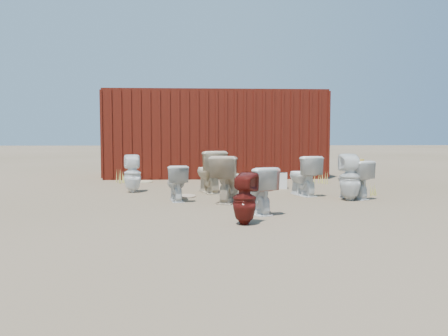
{
  "coord_description": "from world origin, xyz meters",
  "views": [
    {
      "loc": [
        -0.46,
        -7.53,
        1.13
      ],
      "look_at": [
        0.0,
        0.6,
        0.55
      ],
      "focal_mm": 35.0,
      "sensor_mm": 36.0,
      "label": 1
    }
  ],
  "objects": [
    {
      "name": "toilet_back_yellowlid",
      "position": [
        2.36,
        0.27,
        0.35
      ],
      "size": [
        0.66,
        0.79,
        0.7
      ],
      "primitive_type": "imported",
      "rotation": [
        0.0,
        0.0,
        3.59
      ],
      "color": "white",
      "rests_on": "ground"
    },
    {
      "name": "toilet_back_e",
      "position": [
        2.22,
        0.05,
        0.41
      ],
      "size": [
        0.4,
        0.41,
        0.83
      ],
      "primitive_type": "imported",
      "rotation": [
        0.0,
        0.0,
        3.07
      ],
      "color": "white",
      "rests_on": "ground"
    },
    {
      "name": "weed_clump_f",
      "position": [
        2.85,
        0.71,
        0.11
      ],
      "size": [
        0.28,
        0.28,
        0.22
      ],
      "primitive_type": "cone",
      "color": "#B6B048",
      "rests_on": "ground"
    },
    {
      "name": "toilet_front_a",
      "position": [
        -0.87,
        0.17,
        0.32
      ],
      "size": [
        0.47,
        0.68,
        0.64
      ],
      "primitive_type": "imported",
      "rotation": [
        0.0,
        0.0,
        3.33
      ],
      "color": "silver",
      "rests_on": "ground"
    },
    {
      "name": "weed_clump_c",
      "position": [
        2.42,
        2.89,
        0.14
      ],
      "size": [
        0.36,
        0.36,
        0.28
      ],
      "primitive_type": "cone",
      "color": "#B6B048",
      "rests_on": "ground"
    },
    {
      "name": "toilet_front_pink",
      "position": [
        0.41,
        -1.17,
        0.34
      ],
      "size": [
        0.57,
        0.75,
        0.68
      ],
      "primitive_type": "imported",
      "rotation": [
        0.0,
        0.0,
        3.45
      ],
      "color": "#EF9A8A",
      "rests_on": "ground"
    },
    {
      "name": "loose_lid_far",
      "position": [
        -1.83,
        3.46,
        0.01
      ],
      "size": [
        0.53,
        0.58,
        0.02
      ],
      "primitive_type": "ellipsoid",
      "rotation": [
        0.0,
        0.0,
        0.46
      ],
      "color": "beige",
      "rests_on": "ground"
    },
    {
      "name": "loose_tank",
      "position": [
        1.21,
        1.93,
        0.17
      ],
      "size": [
        0.53,
        0.3,
        0.35
      ],
      "primitive_type": "cube",
      "rotation": [
        0.0,
        0.0,
        -0.22
      ],
      "color": "silver",
      "rests_on": "ground"
    },
    {
      "name": "toilet_front_maroon",
      "position": [
        0.12,
        -1.98,
        0.34
      ],
      "size": [
        0.41,
        0.41,
        0.67
      ],
      "primitive_type": "imported",
      "rotation": [
        0.0,
        0.0,
        2.66
      ],
      "color": "#59140F",
      "rests_on": "ground"
    },
    {
      "name": "toilet_back_a",
      "position": [
        -1.82,
        1.41,
        0.38
      ],
      "size": [
        0.41,
        0.42,
        0.77
      ],
      "primitive_type": "imported",
      "rotation": [
        0.0,
        0.0,
        3.34
      ],
      "color": "white",
      "rests_on": "ground"
    },
    {
      "name": "weed_clump_d",
      "position": [
        -1.0,
        3.25,
        0.15
      ],
      "size": [
        0.3,
        0.3,
        0.3
      ],
      "primitive_type": "cone",
      "color": "#B6B048",
      "rests_on": "ground"
    },
    {
      "name": "weed_clump_a",
      "position": [
        -2.36,
        3.25,
        0.15
      ],
      "size": [
        0.36,
        0.36,
        0.3
      ],
      "primitive_type": "cone",
      "color": "#B6B048",
      "rests_on": "ground"
    },
    {
      "name": "loose_lid_near",
      "position": [
        -0.72,
        0.69,
        0.01
      ],
      "size": [
        0.38,
        0.49,
        0.02
      ],
      "primitive_type": "ellipsoid",
      "rotation": [
        0.0,
        0.0,
        -0.0
      ],
      "color": "tan",
      "rests_on": "ground"
    },
    {
      "name": "toilet_back_beige_right",
      "position": [
        0.04,
        -0.04,
        0.41
      ],
      "size": [
        0.7,
        0.91,
        0.82
      ],
      "primitive_type": "imported",
      "rotation": [
        0.0,
        0.0,
        2.79
      ],
      "color": "#C3AD8E",
      "rests_on": "ground"
    },
    {
      "name": "toilet_front_e",
      "position": [
        1.54,
        0.76,
        0.39
      ],
      "size": [
        0.65,
        0.85,
        0.77
      ],
      "primitive_type": "imported",
      "rotation": [
        0.0,
        0.0,
        3.46
      ],
      "color": "white",
      "rests_on": "ground"
    },
    {
      "name": "yellow_lid",
      "position": [
        2.36,
        0.27,
        0.72
      ],
      "size": [
        0.36,
        0.45,
        0.02
      ],
      "primitive_type": "ellipsoid",
      "color": "gold",
      "rests_on": "toilet_back_yellowlid"
    },
    {
      "name": "toilet_back_beige_left",
      "position": [
        -0.26,
        1.26,
        0.43
      ],
      "size": [
        0.72,
        0.95,
        0.86
      ],
      "primitive_type": "imported",
      "rotation": [
        0.0,
        0.0,
        3.46
      ],
      "color": "beige",
      "rests_on": "ground"
    },
    {
      "name": "weed_clump_e",
      "position": [
        1.41,
        3.44,
        0.14
      ],
      "size": [
        0.34,
        0.34,
        0.29
      ],
      "primitive_type": "cone",
      "color": "#B6B048",
      "rests_on": "ground"
    },
    {
      "name": "shipping_container",
      "position": [
        0.0,
        5.2,
        1.2
      ],
      "size": [
        6.0,
        2.4,
        2.4
      ],
      "primitive_type": "cube",
      "color": "#4C190C",
      "rests_on": "ground"
    },
    {
      "name": "weed_clump_b",
      "position": [
        0.4,
        2.49,
        0.14
      ],
      "size": [
        0.32,
        0.32,
        0.28
      ],
      "primitive_type": "cone",
      "color": "#B6B048",
      "rests_on": "ground"
    },
    {
      "name": "toilet_front_c",
      "position": [
        0.37,
        -1.19,
        0.35
      ],
      "size": [
        0.65,
        0.79,
        0.7
      ],
      "primitive_type": "imported",
      "rotation": [
        0.0,
        0.0,
        3.59
      ],
      "color": "white",
      "rests_on": "ground"
    },
    {
      "name": "ground",
      "position": [
        0.0,
        0.0,
        0.0
      ],
      "size": [
        100.0,
        100.0,
        0.0
      ],
      "primitive_type": "plane",
      "color": "brown",
      "rests_on": "ground"
    }
  ]
}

